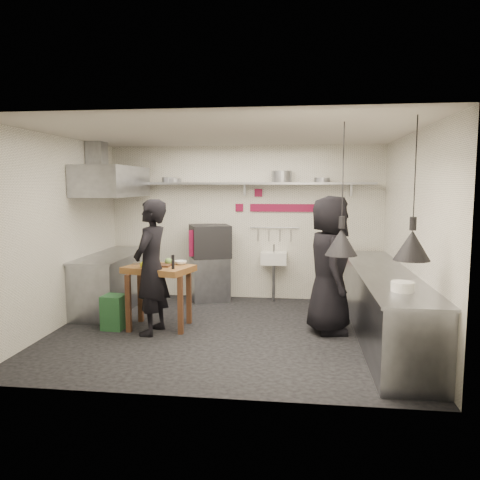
# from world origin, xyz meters

# --- Properties ---
(floor) EXTENTS (5.00, 5.00, 0.00)m
(floor) POSITION_xyz_m (0.00, 0.00, 0.00)
(floor) COLOR black
(floor) RESTS_ON ground
(ceiling) EXTENTS (5.00, 5.00, 0.00)m
(ceiling) POSITION_xyz_m (0.00, 0.00, 2.80)
(ceiling) COLOR beige
(ceiling) RESTS_ON floor
(wall_back) EXTENTS (5.00, 0.04, 2.80)m
(wall_back) POSITION_xyz_m (0.00, 2.10, 1.40)
(wall_back) COLOR silver
(wall_back) RESTS_ON floor
(wall_front) EXTENTS (5.00, 0.04, 2.80)m
(wall_front) POSITION_xyz_m (0.00, -2.10, 1.40)
(wall_front) COLOR silver
(wall_front) RESTS_ON floor
(wall_left) EXTENTS (0.04, 4.20, 2.80)m
(wall_left) POSITION_xyz_m (-2.50, 0.00, 1.40)
(wall_left) COLOR silver
(wall_left) RESTS_ON floor
(wall_right) EXTENTS (0.04, 4.20, 2.80)m
(wall_right) POSITION_xyz_m (2.50, 0.00, 1.40)
(wall_right) COLOR silver
(wall_right) RESTS_ON floor
(red_band_horiz) EXTENTS (1.70, 0.02, 0.14)m
(red_band_horiz) POSITION_xyz_m (0.95, 2.08, 1.68)
(red_band_horiz) COLOR maroon
(red_band_horiz) RESTS_ON wall_back
(red_band_vert) EXTENTS (0.14, 0.02, 1.10)m
(red_band_vert) POSITION_xyz_m (1.55, 2.08, 1.20)
(red_band_vert) COLOR maroon
(red_band_vert) RESTS_ON wall_back
(red_tile_a) EXTENTS (0.14, 0.02, 0.14)m
(red_tile_a) POSITION_xyz_m (0.25, 2.08, 1.95)
(red_tile_a) COLOR maroon
(red_tile_a) RESTS_ON wall_back
(red_tile_b) EXTENTS (0.14, 0.02, 0.14)m
(red_tile_b) POSITION_xyz_m (-0.10, 2.08, 1.68)
(red_tile_b) COLOR maroon
(red_tile_b) RESTS_ON wall_back
(back_shelf) EXTENTS (4.60, 0.34, 0.04)m
(back_shelf) POSITION_xyz_m (0.00, 1.92, 2.12)
(back_shelf) COLOR gray
(back_shelf) RESTS_ON wall_back
(shelf_bracket_left) EXTENTS (0.04, 0.06, 0.24)m
(shelf_bracket_left) POSITION_xyz_m (-1.90, 2.07, 2.02)
(shelf_bracket_left) COLOR gray
(shelf_bracket_left) RESTS_ON wall_back
(shelf_bracket_mid) EXTENTS (0.04, 0.06, 0.24)m
(shelf_bracket_mid) POSITION_xyz_m (0.00, 2.07, 2.02)
(shelf_bracket_mid) COLOR gray
(shelf_bracket_mid) RESTS_ON wall_back
(shelf_bracket_right) EXTENTS (0.04, 0.06, 0.24)m
(shelf_bracket_right) POSITION_xyz_m (1.90, 2.07, 2.02)
(shelf_bracket_right) COLOR gray
(shelf_bracket_right) RESTS_ON wall_back
(pan_far_left) EXTENTS (0.28, 0.28, 0.09)m
(pan_far_left) POSITION_xyz_m (-1.37, 1.92, 2.19)
(pan_far_left) COLOR gray
(pan_far_left) RESTS_ON back_shelf
(pan_mid_left) EXTENTS (0.28, 0.28, 0.07)m
(pan_mid_left) POSITION_xyz_m (-1.28, 1.92, 2.18)
(pan_mid_left) COLOR gray
(pan_mid_left) RESTS_ON back_shelf
(stock_pot) EXTENTS (0.44, 0.44, 0.20)m
(stock_pot) POSITION_xyz_m (0.68, 1.92, 2.24)
(stock_pot) COLOR gray
(stock_pot) RESTS_ON back_shelf
(pan_right) EXTENTS (0.30, 0.30, 0.08)m
(pan_right) POSITION_xyz_m (1.38, 1.92, 2.18)
(pan_right) COLOR gray
(pan_right) RESTS_ON back_shelf
(oven_stand) EXTENTS (0.82, 0.79, 0.80)m
(oven_stand) POSITION_xyz_m (-0.61, 1.81, 0.40)
(oven_stand) COLOR gray
(oven_stand) RESTS_ON floor
(combi_oven) EXTENTS (0.86, 0.83, 0.58)m
(combi_oven) POSITION_xyz_m (-0.60, 1.77, 1.09)
(combi_oven) COLOR black
(combi_oven) RESTS_ON oven_stand
(oven_door) EXTENTS (0.50, 0.22, 0.46)m
(oven_door) POSITION_xyz_m (-0.65, 1.51, 1.09)
(oven_door) COLOR maroon
(oven_door) RESTS_ON combi_oven
(oven_glass) EXTENTS (0.35, 0.15, 0.34)m
(oven_glass) POSITION_xyz_m (-0.59, 1.45, 1.09)
(oven_glass) COLOR black
(oven_glass) RESTS_ON oven_door
(hand_sink) EXTENTS (0.46, 0.34, 0.22)m
(hand_sink) POSITION_xyz_m (0.55, 1.92, 0.78)
(hand_sink) COLOR white
(hand_sink) RESTS_ON wall_back
(sink_tap) EXTENTS (0.03, 0.03, 0.14)m
(sink_tap) POSITION_xyz_m (0.55, 1.92, 0.96)
(sink_tap) COLOR gray
(sink_tap) RESTS_ON hand_sink
(sink_drain) EXTENTS (0.06, 0.06, 0.66)m
(sink_drain) POSITION_xyz_m (0.55, 1.88, 0.34)
(sink_drain) COLOR gray
(sink_drain) RESTS_ON floor
(utensil_rail) EXTENTS (0.90, 0.02, 0.02)m
(utensil_rail) POSITION_xyz_m (0.55, 2.06, 1.32)
(utensil_rail) COLOR gray
(utensil_rail) RESTS_ON wall_back
(counter_right) EXTENTS (0.70, 3.80, 0.90)m
(counter_right) POSITION_xyz_m (2.15, 0.00, 0.45)
(counter_right) COLOR gray
(counter_right) RESTS_ON floor
(counter_right_top) EXTENTS (0.76, 3.90, 0.03)m
(counter_right_top) POSITION_xyz_m (2.15, 0.00, 0.92)
(counter_right_top) COLOR gray
(counter_right_top) RESTS_ON counter_right
(plate_stack) EXTENTS (0.25, 0.25, 0.11)m
(plate_stack) POSITION_xyz_m (2.12, -1.22, 0.99)
(plate_stack) COLOR white
(plate_stack) RESTS_ON counter_right_top
(small_bowl_right) EXTENTS (0.21, 0.21, 0.05)m
(small_bowl_right) POSITION_xyz_m (2.10, -1.15, 0.96)
(small_bowl_right) COLOR white
(small_bowl_right) RESTS_ON counter_right_top
(counter_left) EXTENTS (0.70, 1.90, 0.90)m
(counter_left) POSITION_xyz_m (-2.15, 1.05, 0.45)
(counter_left) COLOR gray
(counter_left) RESTS_ON floor
(counter_left_top) EXTENTS (0.76, 2.00, 0.03)m
(counter_left_top) POSITION_xyz_m (-2.15, 1.05, 0.92)
(counter_left_top) COLOR gray
(counter_left_top) RESTS_ON counter_left
(extractor_hood) EXTENTS (0.78, 1.60, 0.50)m
(extractor_hood) POSITION_xyz_m (-2.10, 1.05, 2.15)
(extractor_hood) COLOR gray
(extractor_hood) RESTS_ON ceiling
(hood_duct) EXTENTS (0.28, 0.28, 0.50)m
(hood_duct) POSITION_xyz_m (-2.35, 1.05, 2.55)
(hood_duct) COLOR gray
(hood_duct) RESTS_ON ceiling
(green_bin) EXTENTS (0.32, 0.32, 0.50)m
(green_bin) POSITION_xyz_m (-1.68, -0.06, 0.25)
(green_bin) COLOR #205029
(green_bin) RESTS_ON floor
(prep_table) EXTENTS (1.06, 0.87, 0.92)m
(prep_table) POSITION_xyz_m (-1.03, 0.08, 0.46)
(prep_table) COLOR brown
(prep_table) RESTS_ON floor
(cutting_board) EXTENTS (0.36, 0.26, 0.02)m
(cutting_board) POSITION_xyz_m (-1.04, 0.09, 0.93)
(cutting_board) COLOR #4F2D1B
(cutting_board) RESTS_ON prep_table
(pepper_mill) EXTENTS (0.04, 0.04, 0.20)m
(pepper_mill) POSITION_xyz_m (-0.76, -0.12, 1.02)
(pepper_mill) COLOR black
(pepper_mill) RESTS_ON prep_table
(lemon_a) EXTENTS (0.10, 0.10, 0.09)m
(lemon_a) POSITION_xyz_m (-1.23, -0.06, 0.96)
(lemon_a) COLOR #EAF81E
(lemon_a) RESTS_ON prep_table
(lemon_b) EXTENTS (0.09, 0.09, 0.08)m
(lemon_b) POSITION_xyz_m (-1.17, -0.14, 0.96)
(lemon_b) COLOR #EAF81E
(lemon_b) RESTS_ON prep_table
(veg_ball) EXTENTS (0.14, 0.14, 0.11)m
(veg_ball) POSITION_xyz_m (-0.92, 0.20, 0.97)
(veg_ball) COLOR #638D3F
(veg_ball) RESTS_ON prep_table
(steel_tray) EXTENTS (0.23, 0.19, 0.03)m
(steel_tray) POSITION_xyz_m (-1.36, 0.22, 0.94)
(steel_tray) COLOR gray
(steel_tray) RESTS_ON prep_table
(bowl) EXTENTS (0.23, 0.23, 0.06)m
(bowl) POSITION_xyz_m (-0.75, 0.26, 0.95)
(bowl) COLOR white
(bowl) RESTS_ON prep_table
(heat_lamp_near) EXTENTS (0.38, 0.38, 1.52)m
(heat_lamp_near) POSITION_xyz_m (1.47, -0.97, 2.04)
(heat_lamp_near) COLOR black
(heat_lamp_near) RESTS_ON ceiling
(heat_lamp_far) EXTENTS (0.46, 0.46, 1.49)m
(heat_lamp_far) POSITION_xyz_m (2.15, -1.42, 2.06)
(heat_lamp_far) COLOR black
(heat_lamp_far) RESTS_ON ceiling
(chef_left) EXTENTS (0.54, 0.75, 1.90)m
(chef_left) POSITION_xyz_m (-1.06, -0.18, 0.95)
(chef_left) COLOR black
(chef_left) RESTS_ON floor
(chef_right) EXTENTS (0.69, 0.99, 1.95)m
(chef_right) POSITION_xyz_m (1.42, 0.19, 0.97)
(chef_right) COLOR black
(chef_right) RESTS_ON floor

